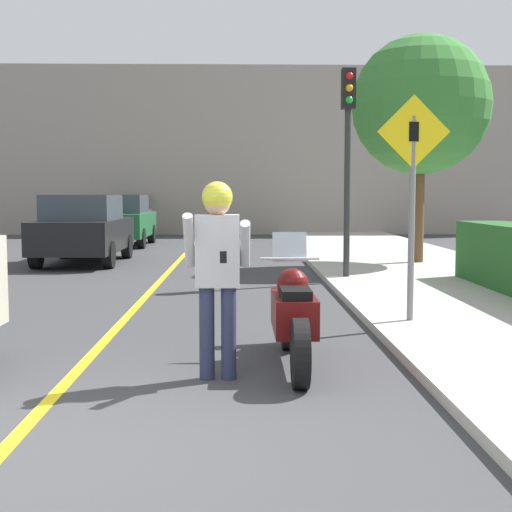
{
  "coord_description": "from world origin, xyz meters",
  "views": [
    {
      "loc": [
        0.98,
        -4.44,
        1.7
      ],
      "look_at": [
        1.13,
        2.66,
        1.08
      ],
      "focal_mm": 50.0,
      "sensor_mm": 36.0,
      "label": 1
    }
  ],
  "objects_px": {
    "parked_car_black": "(84,229)",
    "parked_car_green": "(121,220)",
    "person_biker": "(217,258)",
    "motorcycle": "(293,316)",
    "parked_car_white": "(127,215)",
    "street_tree": "(421,105)",
    "crossing_sign": "(412,186)",
    "traffic_light": "(348,134)"
  },
  "relations": [
    {
      "from": "traffic_light",
      "to": "parked_car_black",
      "type": "relative_size",
      "value": 0.94
    },
    {
      "from": "street_tree",
      "to": "parked_car_green",
      "type": "distance_m",
      "value": 11.01
    },
    {
      "from": "motorcycle",
      "to": "person_biker",
      "type": "height_order",
      "value": "person_biker"
    },
    {
      "from": "traffic_light",
      "to": "street_tree",
      "type": "xyz_separation_m",
      "value": [
        2.12,
        2.92,
        0.89
      ]
    },
    {
      "from": "motorcycle",
      "to": "parked_car_black",
      "type": "bearing_deg",
      "value": 112.34
    },
    {
      "from": "person_biker",
      "to": "crossing_sign",
      "type": "distance_m",
      "value": 3.44
    },
    {
      "from": "parked_car_white",
      "to": "parked_car_black",
      "type": "bearing_deg",
      "value": -86.14
    },
    {
      "from": "motorcycle",
      "to": "crossing_sign",
      "type": "bearing_deg",
      "value": 50.15
    },
    {
      "from": "person_biker",
      "to": "street_tree",
      "type": "bearing_deg",
      "value": 66.61
    },
    {
      "from": "parked_car_green",
      "to": "parked_car_white",
      "type": "height_order",
      "value": "same"
    },
    {
      "from": "street_tree",
      "to": "parked_car_black",
      "type": "distance_m",
      "value": 8.56
    },
    {
      "from": "motorcycle",
      "to": "street_tree",
      "type": "distance_m",
      "value": 10.8
    },
    {
      "from": "parked_car_black",
      "to": "parked_car_green",
      "type": "bearing_deg",
      "value": 90.83
    },
    {
      "from": "motorcycle",
      "to": "person_biker",
      "type": "xyz_separation_m",
      "value": [
        -0.73,
        -0.47,
        0.62
      ]
    },
    {
      "from": "parked_car_white",
      "to": "motorcycle",
      "type": "bearing_deg",
      "value": -77.0
    },
    {
      "from": "person_biker",
      "to": "traffic_light",
      "type": "height_order",
      "value": "traffic_light"
    },
    {
      "from": "person_biker",
      "to": "parked_car_black",
      "type": "height_order",
      "value": "person_biker"
    },
    {
      "from": "person_biker",
      "to": "parked_car_green",
      "type": "height_order",
      "value": "person_biker"
    },
    {
      "from": "parked_car_black",
      "to": "parked_car_white",
      "type": "relative_size",
      "value": 1.0
    },
    {
      "from": "parked_car_green",
      "to": "parked_car_white",
      "type": "relative_size",
      "value": 1.0
    },
    {
      "from": "crossing_sign",
      "to": "person_biker",
      "type": "bearing_deg",
      "value": -134.21
    },
    {
      "from": "street_tree",
      "to": "person_biker",
      "type": "bearing_deg",
      "value": -113.39
    },
    {
      "from": "person_biker",
      "to": "motorcycle",
      "type": "bearing_deg",
      "value": 33.01
    },
    {
      "from": "traffic_light",
      "to": "street_tree",
      "type": "distance_m",
      "value": 3.72
    },
    {
      "from": "street_tree",
      "to": "parked_car_black",
      "type": "bearing_deg",
      "value": 173.13
    },
    {
      "from": "person_biker",
      "to": "parked_car_green",
      "type": "bearing_deg",
      "value": 102.31
    },
    {
      "from": "street_tree",
      "to": "parked_car_white",
      "type": "distance_m",
      "value": 15.66
    },
    {
      "from": "motorcycle",
      "to": "street_tree",
      "type": "xyz_separation_m",
      "value": [
        3.64,
        9.64,
        3.23
      ]
    },
    {
      "from": "motorcycle",
      "to": "parked_car_green",
      "type": "height_order",
      "value": "parked_car_green"
    },
    {
      "from": "traffic_light",
      "to": "parked_car_white",
      "type": "bearing_deg",
      "value": 113.19
    },
    {
      "from": "person_biker",
      "to": "parked_car_white",
      "type": "xyz_separation_m",
      "value": [
        -4.42,
        22.75,
        -0.27
      ]
    },
    {
      "from": "street_tree",
      "to": "parked_car_green",
      "type": "bearing_deg",
      "value": 139.53
    },
    {
      "from": "person_biker",
      "to": "parked_car_white",
      "type": "bearing_deg",
      "value": 100.98
    },
    {
      "from": "crossing_sign",
      "to": "traffic_light",
      "type": "bearing_deg",
      "value": 91.17
    },
    {
      "from": "parked_car_green",
      "to": "motorcycle",
      "type": "bearing_deg",
      "value": -74.96
    },
    {
      "from": "crossing_sign",
      "to": "parked_car_black",
      "type": "relative_size",
      "value": 0.67
    },
    {
      "from": "parked_car_green",
      "to": "crossing_sign",
      "type": "bearing_deg",
      "value": -67.43
    },
    {
      "from": "traffic_light",
      "to": "parked_car_green",
      "type": "xyz_separation_m",
      "value": [
        -5.97,
        9.82,
        -1.99
      ]
    },
    {
      "from": "parked_car_black",
      "to": "street_tree",
      "type": "bearing_deg",
      "value": -6.87
    },
    {
      "from": "parked_car_black",
      "to": "parked_car_white",
      "type": "xyz_separation_m",
      "value": [
        -0.79,
        11.68,
        0.0
      ]
    },
    {
      "from": "person_biker",
      "to": "parked_car_white",
      "type": "relative_size",
      "value": 0.43
    },
    {
      "from": "motorcycle",
      "to": "traffic_light",
      "type": "bearing_deg",
      "value": 77.21
    }
  ]
}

